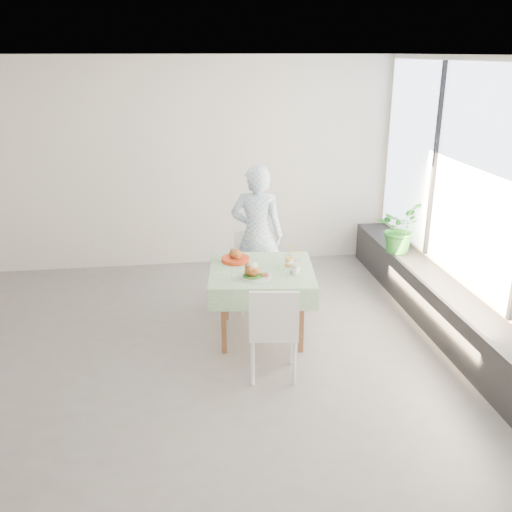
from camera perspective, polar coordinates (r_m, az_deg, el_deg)
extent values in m
plane|color=slate|center=(5.88, -7.67, -9.18)|extent=(6.00, 6.00, 0.00)
plane|color=white|center=(5.15, -9.15, 19.23)|extent=(6.00, 6.00, 0.00)
cube|color=silver|center=(7.79, -8.45, 8.99)|extent=(6.00, 0.02, 2.80)
cube|color=silver|center=(3.01, -8.07, -8.72)|extent=(6.00, 0.02, 2.80)
cube|color=silver|center=(6.11, 21.14, 4.92)|extent=(0.02, 5.00, 2.80)
cube|color=#D1E0F9|center=(6.04, 21.18, 7.20)|extent=(0.01, 4.80, 2.18)
cube|color=black|center=(6.39, 18.30, -5.10)|extent=(0.40, 4.80, 0.50)
cube|color=brown|center=(5.81, 0.56, -1.60)|extent=(1.00, 1.00, 0.04)
cube|color=white|center=(5.80, 0.56, -1.36)|extent=(1.16, 1.16, 0.01)
cube|color=white|center=(6.57, -0.07, -1.49)|extent=(0.43, 0.43, 0.04)
cube|color=white|center=(6.66, -0.35, 0.91)|extent=(0.42, 0.05, 0.42)
cube|color=white|center=(5.19, 1.71, -7.33)|extent=(0.49, 0.49, 0.04)
cube|color=white|center=(4.91, 1.82, -5.91)|extent=(0.43, 0.10, 0.43)
imported|color=#91BCE9|center=(6.56, 0.11, 2.05)|extent=(0.69, 0.55, 1.66)
cylinder|color=white|center=(5.57, -0.01, -2.11)|extent=(0.32, 0.32, 0.02)
cylinder|color=#184A12|center=(5.56, -0.38, -1.98)|extent=(0.18, 0.18, 0.02)
ellipsoid|color=brown|center=(5.54, -0.38, -1.49)|extent=(0.15, 0.14, 0.12)
ellipsoid|color=white|center=(5.53, -0.39, -0.99)|extent=(0.11, 0.10, 0.07)
cylinder|color=#9F0F15|center=(5.56, 1.02, -1.88)|extent=(0.05, 0.05, 0.03)
cylinder|color=white|center=(5.86, 3.33, -0.47)|extent=(0.09, 0.09, 0.13)
cylinder|color=orange|center=(5.86, 3.33, -0.61)|extent=(0.08, 0.08, 0.09)
cylinder|color=white|center=(5.83, 3.34, 0.14)|extent=(0.09, 0.09, 0.01)
cylinder|color=yellow|center=(5.82, 3.41, 0.57)|extent=(0.01, 0.03, 0.17)
cylinder|color=white|center=(5.66, 3.91, -1.15)|extent=(0.09, 0.09, 0.14)
cylinder|color=beige|center=(5.67, 3.90, -1.30)|extent=(0.08, 0.08, 0.10)
cylinder|color=white|center=(5.64, 3.92, -0.48)|extent=(0.10, 0.10, 0.01)
cylinder|color=yellow|center=(5.62, 4.00, -0.01)|extent=(0.01, 0.03, 0.19)
cylinder|color=red|center=(6.00, -2.08, -0.35)|extent=(0.29, 0.29, 0.05)
cylinder|color=white|center=(6.00, -2.08, -0.24)|extent=(0.25, 0.25, 0.02)
ellipsoid|color=brown|center=(5.98, -2.08, 0.20)|extent=(0.13, 0.12, 0.11)
imported|color=#26722A|center=(7.16, 14.06, 2.74)|extent=(0.71, 0.72, 0.61)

